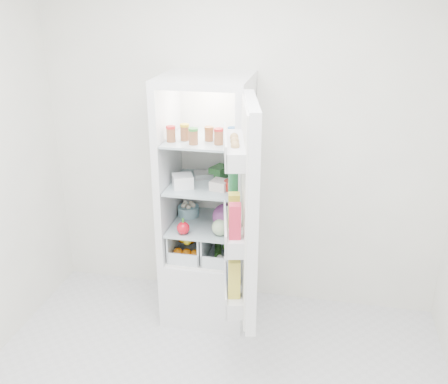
% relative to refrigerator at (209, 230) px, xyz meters
% --- Properties ---
extents(room_walls, '(3.02, 3.02, 2.61)m').
position_rel_refrigerator_xyz_m(room_walls, '(0.20, -1.25, 0.93)').
color(room_walls, white).
rests_on(room_walls, ground).
extents(refrigerator, '(0.60, 0.60, 1.80)m').
position_rel_refrigerator_xyz_m(refrigerator, '(0.00, 0.00, 0.00)').
color(refrigerator, white).
rests_on(refrigerator, ground).
extents(shelf_low, '(0.49, 0.53, 0.01)m').
position_rel_refrigerator_xyz_m(shelf_low, '(-0.00, -0.06, 0.07)').
color(shelf_low, '#A2B7BE').
rests_on(shelf_low, refrigerator).
extents(shelf_mid, '(0.49, 0.53, 0.02)m').
position_rel_refrigerator_xyz_m(shelf_mid, '(-0.00, -0.06, 0.38)').
color(shelf_mid, '#A2B7BE').
rests_on(shelf_mid, refrigerator).
extents(shelf_top, '(0.49, 0.53, 0.02)m').
position_rel_refrigerator_xyz_m(shelf_top, '(-0.00, -0.06, 0.71)').
color(shelf_top, '#A2B7BE').
rests_on(shelf_top, refrigerator).
extents(crisper_left, '(0.23, 0.46, 0.22)m').
position_rel_refrigerator_xyz_m(crisper_left, '(-0.12, -0.06, -0.06)').
color(crisper_left, silver).
rests_on(crisper_left, refrigerator).
extents(crisper_right, '(0.23, 0.46, 0.22)m').
position_rel_refrigerator_xyz_m(crisper_right, '(0.12, -0.06, -0.06)').
color(crisper_right, silver).
rests_on(crisper_right, refrigerator).
extents(condiment_jars, '(0.46, 0.16, 0.08)m').
position_rel_refrigerator_xyz_m(condiment_jars, '(-0.00, -0.17, 0.76)').
color(condiment_jars, '#B21919').
rests_on(condiment_jars, shelf_top).
extents(squeeze_bottle, '(0.05, 0.05, 0.16)m').
position_rel_refrigerator_xyz_m(squeeze_bottle, '(0.21, -0.02, 0.80)').
color(squeeze_bottle, white).
rests_on(squeeze_bottle, shelf_top).
extents(tub_white, '(0.18, 0.18, 0.09)m').
position_rel_refrigerator_xyz_m(tub_white, '(-0.14, -0.16, 0.44)').
color(tub_white, white).
rests_on(tub_white, shelf_mid).
extents(tub_cream, '(0.13, 0.13, 0.06)m').
position_rel_refrigerator_xyz_m(tub_cream, '(0.12, -0.16, 0.42)').
color(tub_cream, beige).
rests_on(tub_cream, shelf_mid).
extents(tin_red, '(0.12, 0.12, 0.07)m').
position_rel_refrigerator_xyz_m(tin_red, '(0.19, -0.15, 0.43)').
color(tin_red, '#B5241B').
rests_on(tin_red, shelf_mid).
extents(foil_tray, '(0.19, 0.16, 0.04)m').
position_rel_refrigerator_xyz_m(foil_tray, '(-0.03, 0.05, 0.41)').
color(foil_tray, '#B7B8BC').
rests_on(foil_tray, shelf_mid).
extents(tub_green, '(0.15, 0.17, 0.08)m').
position_rel_refrigerator_xyz_m(tub_green, '(0.07, 0.08, 0.43)').
color(tub_green, '#387C3B').
rests_on(tub_green, shelf_mid).
extents(red_cabbage, '(0.19, 0.19, 0.19)m').
position_rel_refrigerator_xyz_m(red_cabbage, '(0.15, -0.13, 0.18)').
color(red_cabbage, '#4F1C52').
rests_on(red_cabbage, shelf_low).
extents(bell_pepper, '(0.09, 0.09, 0.09)m').
position_rel_refrigerator_xyz_m(bell_pepper, '(-0.12, -0.26, 0.13)').
color(bell_pepper, red).
rests_on(bell_pepper, shelf_low).
extents(mushroom_bowl, '(0.16, 0.16, 0.07)m').
position_rel_refrigerator_xyz_m(mushroom_bowl, '(-0.17, 0.04, 0.12)').
color(mushroom_bowl, '#84B7C6').
rests_on(mushroom_bowl, shelf_low).
extents(salad_bag, '(0.11, 0.11, 0.11)m').
position_rel_refrigerator_xyz_m(salad_bag, '(0.13, -0.22, 0.14)').
color(salad_bag, '#A7C593').
rests_on(salad_bag, shelf_low).
extents(citrus_pile, '(0.20, 0.24, 0.16)m').
position_rel_refrigerator_xyz_m(citrus_pile, '(-0.13, -0.12, -0.07)').
color(citrus_pile, orange).
rests_on(citrus_pile, refrigerator).
extents(veg_pile, '(0.16, 0.30, 0.10)m').
position_rel_refrigerator_xyz_m(veg_pile, '(0.13, -0.06, -0.10)').
color(veg_pile, '#214617').
rests_on(veg_pile, refrigerator).
extents(fridge_door, '(0.28, 0.60, 1.30)m').
position_rel_refrigerator_xyz_m(fridge_door, '(0.37, -0.63, 0.43)').
color(fridge_door, white).
rests_on(fridge_door, refrigerator).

